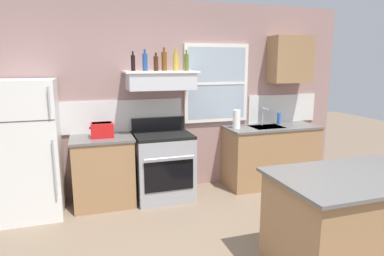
{
  "coord_description": "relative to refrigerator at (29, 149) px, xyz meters",
  "views": [
    {
      "loc": [
        -1.23,
        -2.45,
        1.85
      ],
      "look_at": [
        -0.05,
        1.2,
        1.1
      ],
      "focal_mm": 31.21,
      "sensor_mm": 36.0,
      "label": 1
    }
  ],
  "objects": [
    {
      "name": "back_wall",
      "position": [
        1.93,
        0.39,
        0.52
      ],
      "size": [
        5.4,
        0.11,
        2.7
      ],
      "color": "gray",
      "rests_on": "ground_plane"
    },
    {
      "name": "refrigerator",
      "position": [
        0.0,
        0.0,
        0.0
      ],
      "size": [
        0.7,
        0.72,
        1.66
      ],
      "color": "white",
      "rests_on": "ground_plane"
    },
    {
      "name": "counter_left_of_stove",
      "position": [
        0.85,
        0.06,
        -0.38
      ],
      "size": [
        0.79,
        0.63,
        0.91
      ],
      "color": "#9E754C",
      "rests_on": "ground_plane"
    },
    {
      "name": "toaster",
      "position": [
        0.86,
        0.05,
        0.18
      ],
      "size": [
        0.3,
        0.2,
        0.19
      ],
      "color": "red",
      "rests_on": "counter_left_of_stove"
    },
    {
      "name": "stove_range",
      "position": [
        1.65,
        0.02,
        -0.37
      ],
      "size": [
        0.76,
        0.69,
        1.09
      ],
      "color": "#9EA0A5",
      "rests_on": "ground_plane"
    },
    {
      "name": "range_hood_shelf",
      "position": [
        1.65,
        0.12,
        0.79
      ],
      "size": [
        0.96,
        0.52,
        0.24
      ],
      "color": "silver"
    },
    {
      "name": "bottle_balsamic_dark",
      "position": [
        1.3,
        0.16,
        1.02
      ],
      "size": [
        0.06,
        0.06,
        0.25
      ],
      "color": "black",
      "rests_on": "range_hood_shelf"
    },
    {
      "name": "bottle_blue_liqueur",
      "position": [
        1.45,
        0.12,
        1.03
      ],
      "size": [
        0.07,
        0.07,
        0.28
      ],
      "color": "#1E478C",
      "rests_on": "range_hood_shelf"
    },
    {
      "name": "bottle_brown_stout",
      "position": [
        1.59,
        0.09,
        1.01
      ],
      "size": [
        0.06,
        0.06,
        0.24
      ],
      "color": "#381E0F",
      "rests_on": "range_hood_shelf"
    },
    {
      "name": "bottle_amber_wine",
      "position": [
        1.72,
        0.18,
        1.04
      ],
      "size": [
        0.07,
        0.07,
        0.31
      ],
      "color": "brown",
      "rests_on": "range_hood_shelf"
    },
    {
      "name": "bottle_champagne_gold_foil",
      "position": [
        1.86,
        0.09,
        1.03
      ],
      "size": [
        0.08,
        0.08,
        0.29
      ],
      "color": "#B29333",
      "rests_on": "range_hood_shelf"
    },
    {
      "name": "bottle_olive_oil_square",
      "position": [
        2.0,
        0.07,
        1.03
      ],
      "size": [
        0.06,
        0.06,
        0.28
      ],
      "color": "#4C601E",
      "rests_on": "range_hood_shelf"
    },
    {
      "name": "counter_right_with_sink",
      "position": [
        3.35,
        0.06,
        -0.37
      ],
      "size": [
        1.43,
        0.63,
        0.91
      ],
      "color": "#9E754C",
      "rests_on": "ground_plane"
    },
    {
      "name": "sink_faucet",
      "position": [
        3.25,
        0.16,
        0.25
      ],
      "size": [
        0.03,
        0.17,
        0.28
      ],
      "color": "silver",
      "rests_on": "counter_right_with_sink"
    },
    {
      "name": "paper_towel_roll",
      "position": [
        2.76,
        0.06,
        0.21
      ],
      "size": [
        0.11,
        0.11,
        0.27
      ],
      "primitive_type": "cylinder",
      "color": "white",
      "rests_on": "counter_right_with_sink"
    },
    {
      "name": "dish_soap_bottle",
      "position": [
        3.53,
        0.16,
        0.17
      ],
      "size": [
        0.06,
        0.06,
        0.18
      ],
      "primitive_type": "cylinder",
      "color": "blue",
      "rests_on": "counter_right_with_sink"
    },
    {
      "name": "kitchen_island",
      "position": [
        2.83,
        -2.13,
        -0.37
      ],
      "size": [
        1.4,
        0.9,
        0.91
      ],
      "color": "#9E754C",
      "rests_on": "ground_plane"
    },
    {
      "name": "upper_cabinet_right",
      "position": [
        3.7,
        0.2,
        1.07
      ],
      "size": [
        0.64,
        0.32,
        0.7
      ],
      "color": "#9E754C"
    }
  ]
}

